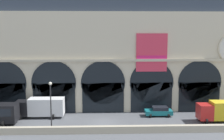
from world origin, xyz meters
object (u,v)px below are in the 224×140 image
at_px(box_truck_midwest, 41,107).
at_px(street_lamp_quayside, 51,100).
at_px(car_mideast, 159,111).
at_px(box_truck_east, 223,111).

relative_size(box_truck_midwest, street_lamp_quayside, 1.09).
bearing_deg(box_truck_midwest, car_mideast, 0.13).
bearing_deg(street_lamp_quayside, box_truck_midwest, 114.02).
distance_m(box_truck_midwest, car_mideast, 18.99).
bearing_deg(car_mideast, box_truck_midwest, -179.87).
distance_m(car_mideast, street_lamp_quayside, 17.72).
height_order(box_truck_midwest, car_mideast, box_truck_midwest).
bearing_deg(car_mideast, box_truck_east, -18.48).
xyz_separation_m(box_truck_midwest, car_mideast, (18.97, 0.04, -0.90)).
relative_size(box_truck_midwest, car_mideast, 1.70).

